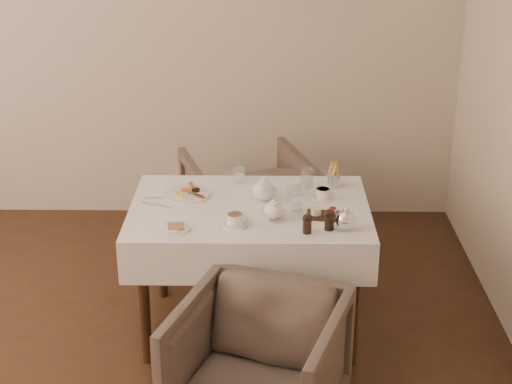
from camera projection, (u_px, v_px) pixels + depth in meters
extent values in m
plane|color=beige|center=(138.00, 19.00, 5.39)|extent=(4.50, 0.00, 4.50)
cube|color=black|center=(250.00, 212.00, 4.20)|extent=(1.20, 0.80, 0.04)
cube|color=white|center=(250.00, 226.00, 4.24)|extent=(1.28, 0.88, 0.23)
cylinder|color=black|center=(160.00, 244.00, 4.67)|extent=(0.06, 0.06, 0.70)
cylinder|color=black|center=(342.00, 245.00, 4.66)|extent=(0.06, 0.06, 0.70)
cylinder|color=black|center=(144.00, 304.00, 4.04)|extent=(0.06, 0.06, 0.70)
cylinder|color=black|center=(353.00, 306.00, 4.03)|extent=(0.06, 0.06, 0.70)
imported|color=brown|center=(258.00, 369.00, 3.56)|extent=(0.91, 0.93, 0.67)
imported|color=brown|center=(248.00, 207.00, 5.16)|extent=(0.97, 0.98, 0.71)
cylinder|color=white|center=(186.00, 194.00, 4.33)|extent=(0.25, 0.25, 0.01)
ellipsoid|color=#C64A23|center=(185.00, 189.00, 4.36)|extent=(0.06, 0.06, 0.02)
cylinder|color=brown|center=(192.00, 186.00, 4.40)|extent=(0.05, 0.09, 0.02)
cylinder|color=black|center=(196.00, 190.00, 4.35)|extent=(0.05, 0.05, 0.01)
cube|color=maroon|center=(198.00, 196.00, 4.29)|extent=(0.09, 0.08, 0.01)
ellipsoid|color=#264C19|center=(192.00, 193.00, 4.32)|extent=(0.05, 0.04, 0.02)
cylinder|color=white|center=(174.00, 229.00, 3.93)|extent=(0.16, 0.16, 0.01)
cube|color=olive|center=(176.00, 226.00, 3.93)|extent=(0.09, 0.09, 0.01)
cube|color=white|center=(168.00, 230.00, 3.91)|extent=(0.12, 0.10, 0.01)
cylinder|color=white|center=(294.00, 188.00, 4.31)|extent=(0.08, 0.08, 0.08)
cylinder|color=white|center=(235.00, 225.00, 3.97)|extent=(0.13, 0.13, 0.01)
cylinder|color=white|center=(235.00, 219.00, 3.96)|extent=(0.10, 0.10, 0.06)
cylinder|color=#986B44|center=(235.00, 214.00, 3.95)|extent=(0.07, 0.07, 0.00)
cylinder|color=white|center=(323.00, 198.00, 4.28)|extent=(0.12, 0.12, 0.01)
cylinder|color=white|center=(323.00, 193.00, 4.27)|extent=(0.10, 0.10, 0.05)
cylinder|color=#986B44|center=(323.00, 189.00, 4.26)|extent=(0.07, 0.07, 0.00)
cylinder|color=silver|center=(239.00, 175.00, 4.48)|extent=(0.09, 0.09, 0.09)
cylinder|color=silver|center=(297.00, 204.00, 4.12)|extent=(0.08, 0.08, 0.09)
cylinder|color=silver|center=(307.00, 178.00, 4.42)|extent=(0.08, 0.08, 0.10)
cube|color=black|center=(323.00, 216.00, 4.07)|extent=(0.19, 0.14, 0.02)
cylinder|color=white|center=(316.00, 212.00, 4.06)|extent=(0.05, 0.05, 0.03)
cylinder|color=maroon|center=(333.00, 211.00, 4.06)|extent=(0.04, 0.04, 0.03)
cylinder|color=silver|center=(333.00, 180.00, 4.42)|extent=(0.07, 0.07, 0.09)
cube|color=silver|center=(163.00, 198.00, 4.29)|extent=(0.21, 0.03, 0.00)
cube|color=silver|center=(157.00, 205.00, 4.20)|extent=(0.17, 0.08, 0.00)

